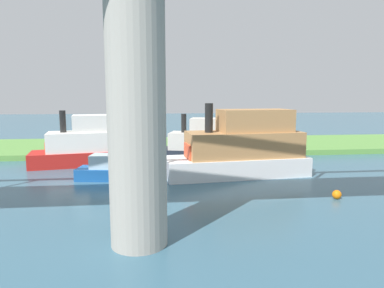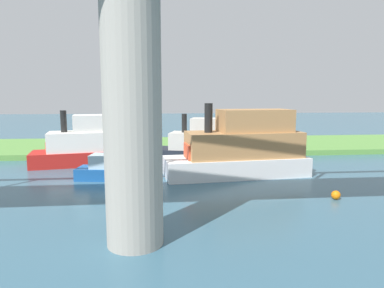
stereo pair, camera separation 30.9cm
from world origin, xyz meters
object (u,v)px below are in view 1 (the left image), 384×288
object	(u,v)px
bridge_pylon	(136,106)
person_on_bank	(223,141)
skiff_small	(205,144)
marker_buoy	(337,194)
motorboat_white	(113,170)
motorboat_red	(241,149)
mooring_post	(91,148)
riverboat_paddlewheel	(91,144)

from	to	relation	value
bridge_pylon	person_on_bank	distance (m)	22.26
skiff_small	marker_buoy	size ratio (longest dim) A/B	17.09
skiff_small	marker_buoy	world-z (taller)	skiff_small
motorboat_white	motorboat_red	bearing A→B (deg)	-178.56
mooring_post	motorboat_white	xyz separation A→B (m)	(-3.08, 8.79, -0.27)
riverboat_paddlewheel	marker_buoy	bearing A→B (deg)	143.33
motorboat_red	motorboat_white	world-z (taller)	motorboat_red
mooring_post	motorboat_red	world-z (taller)	motorboat_red
skiff_small	marker_buoy	bearing A→B (deg)	115.92
mooring_post	motorboat_white	size ratio (longest dim) A/B	0.14
motorboat_white	marker_buoy	size ratio (longest dim) A/B	10.73
bridge_pylon	motorboat_red	distance (m)	13.25
person_on_bank	mooring_post	world-z (taller)	person_on_bank
mooring_post	riverboat_paddlewheel	xyz separation A→B (m)	(-0.65, 3.34, 0.80)
marker_buoy	motorboat_red	bearing A→B (deg)	-57.88
bridge_pylon	riverboat_paddlewheel	bearing A→B (deg)	-73.78
motorboat_white	riverboat_paddlewheel	xyz separation A→B (m)	(2.43, -5.45, 1.06)
motorboat_red	motorboat_white	size ratio (longest dim) A/B	1.95
motorboat_red	mooring_post	bearing A→B (deg)	-35.25
person_on_bank	riverboat_paddlewheel	size ratio (longest dim) A/B	0.15
marker_buoy	mooring_post	bearing A→B (deg)	-42.70
motorboat_red	riverboat_paddlewheel	xyz separation A→B (m)	(11.47, -5.22, -0.24)
motorboat_red	riverboat_paddlewheel	size ratio (longest dim) A/B	1.13
person_on_bank	motorboat_white	size ratio (longest dim) A/B	0.26
skiff_small	motorboat_red	distance (m)	5.72
skiff_small	bridge_pylon	bearing A→B (deg)	72.84
motorboat_white	riverboat_paddlewheel	distance (m)	6.07
motorboat_red	riverboat_paddlewheel	distance (m)	12.60
motorboat_white	person_on_bank	bearing A→B (deg)	-134.28
person_on_bank	marker_buoy	distance (m)	16.28
mooring_post	motorboat_white	world-z (taller)	motorboat_white
person_on_bank	motorboat_white	xyz separation A→B (m)	(9.69, 9.93, -0.59)
mooring_post	marker_buoy	xyz separation A→B (m)	(-16.02, 14.78, -0.63)
bridge_pylon	mooring_post	distance (m)	20.62
bridge_pylon	mooring_post	bearing A→B (deg)	-74.66
person_on_bank	skiff_small	xyz separation A→B (m)	(2.41, 4.28, 0.34)
mooring_post	skiff_small	bearing A→B (deg)	163.16
skiff_small	riverboat_paddlewheel	distance (m)	9.71
mooring_post	person_on_bank	bearing A→B (deg)	-174.87
skiff_small	motorboat_red	world-z (taller)	motorboat_red
riverboat_paddlewheel	marker_buoy	world-z (taller)	riverboat_paddlewheel
skiff_small	motorboat_white	world-z (taller)	skiff_small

